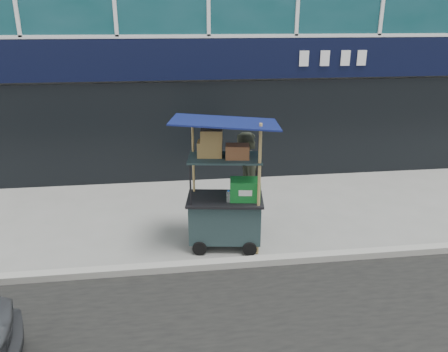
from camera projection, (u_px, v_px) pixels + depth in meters
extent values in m
plane|color=slate|center=(234.00, 260.00, 7.24)|extent=(80.00, 80.00, 0.00)
cube|color=gray|center=(236.00, 263.00, 7.03)|extent=(80.00, 0.18, 0.12)
cube|color=black|center=(209.00, 59.00, 9.85)|extent=(15.68, 0.06, 0.90)
cube|color=black|center=(210.00, 132.00, 10.47)|extent=(15.68, 0.04, 2.40)
cube|color=#1B2D2E|center=(225.00, 219.00, 7.56)|extent=(1.30, 0.88, 0.70)
cylinder|color=black|center=(200.00, 249.00, 7.35)|extent=(0.25, 0.09, 0.24)
cylinder|color=black|center=(250.00, 249.00, 7.33)|extent=(0.25, 0.09, 0.24)
cube|color=black|center=(225.00, 199.00, 7.43)|extent=(1.39, 0.97, 0.04)
cylinder|color=black|center=(190.00, 186.00, 7.04)|extent=(0.03, 0.03, 0.75)
cylinder|color=black|center=(259.00, 186.00, 7.02)|extent=(0.03, 0.03, 0.75)
cylinder|color=black|center=(194.00, 173.00, 7.60)|extent=(0.03, 0.03, 0.75)
cylinder|color=black|center=(257.00, 173.00, 7.58)|extent=(0.03, 0.03, 0.75)
cube|color=#1B2D2E|center=(225.00, 158.00, 7.18)|extent=(1.30, 0.88, 0.03)
cylinder|color=#AB8B4D|center=(259.00, 192.00, 7.05)|extent=(0.06, 0.06, 2.26)
cylinder|color=#AB8B4D|center=(194.00, 181.00, 7.65)|extent=(0.05, 0.05, 2.16)
cube|color=#0D104E|center=(225.00, 122.00, 6.98)|extent=(1.86, 1.45, 0.20)
cube|color=#0E5E16|center=(245.00, 189.00, 7.31)|extent=(0.55, 0.42, 0.35)
cylinder|color=silver|center=(228.00, 197.00, 7.20)|extent=(0.08, 0.08, 0.20)
cylinder|color=blue|center=(228.00, 191.00, 7.16)|extent=(0.04, 0.04, 0.02)
cube|color=olive|center=(210.00, 149.00, 7.19)|extent=(0.44, 0.36, 0.25)
cube|color=brown|center=(237.00, 151.00, 7.09)|extent=(0.42, 0.34, 0.22)
cube|color=olive|center=(211.00, 136.00, 7.09)|extent=(0.39, 0.31, 0.20)
imported|color=black|center=(248.00, 181.00, 8.07)|extent=(0.63, 0.79, 1.87)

